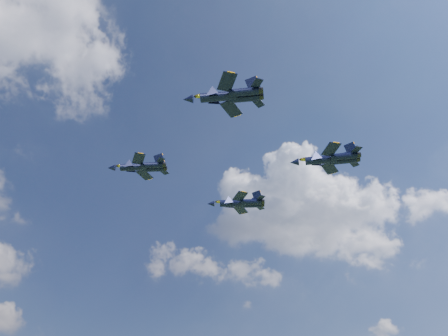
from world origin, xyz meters
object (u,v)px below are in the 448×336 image
(jet_slot, at_px, (318,160))
(jet_right, at_px, (231,203))
(jet_left, at_px, (216,97))
(jet_lead, at_px, (132,167))

(jet_slot, bearing_deg, jet_right, 52.03)
(jet_left, xyz_separation_m, jet_right, (25.95, 26.49, -0.29))
(jet_right, bearing_deg, jet_left, 177.75)
(jet_right, bearing_deg, jet_lead, 127.48)
(jet_lead, relative_size, jet_slot, 0.89)
(jet_lead, xyz_separation_m, jet_right, (26.21, -2.14, -0.39))
(jet_lead, bearing_deg, jet_left, -136.61)
(jet_right, xyz_separation_m, jet_slot, (1.51, -26.21, -0.66))
(jet_right, height_order, jet_slot, jet_right)
(jet_left, bearing_deg, jet_lead, 47.04)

